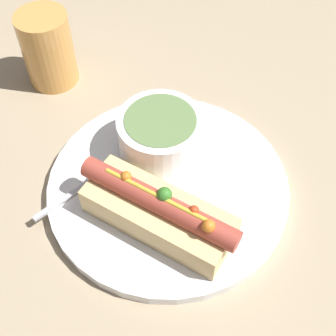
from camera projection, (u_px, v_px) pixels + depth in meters
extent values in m
plane|color=tan|center=(168.00, 190.00, 0.58)|extent=(4.00, 4.00, 0.00)
cylinder|color=white|center=(168.00, 187.00, 0.58)|extent=(0.30, 0.30, 0.02)
cube|color=#E5C17F|center=(159.00, 215.00, 0.52)|extent=(0.17, 0.07, 0.04)
cylinder|color=#B24738|center=(158.00, 202.00, 0.50)|extent=(0.19, 0.03, 0.02)
sphere|color=orange|center=(126.00, 177.00, 0.51)|extent=(0.01, 0.01, 0.01)
sphere|color=orange|center=(209.00, 226.00, 0.47)|extent=(0.01, 0.01, 0.01)
sphere|color=#387A28|center=(164.00, 195.00, 0.49)|extent=(0.02, 0.02, 0.02)
sphere|color=#C63F1E|center=(194.00, 210.00, 0.48)|extent=(0.01, 0.01, 0.01)
cylinder|color=gold|center=(158.00, 196.00, 0.49)|extent=(0.13, 0.01, 0.01)
cylinder|color=white|center=(161.00, 136.00, 0.58)|extent=(0.11, 0.11, 0.06)
cylinder|color=#66844C|center=(160.00, 124.00, 0.56)|extent=(0.09, 0.09, 0.01)
cube|color=#B7B7BC|center=(83.00, 187.00, 0.57)|extent=(0.05, 0.13, 0.00)
ellipsoid|color=#B7B7BC|center=(140.00, 148.00, 0.60)|extent=(0.04, 0.05, 0.01)
cylinder|color=#D8994C|center=(48.00, 49.00, 0.66)|extent=(0.07, 0.07, 0.11)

